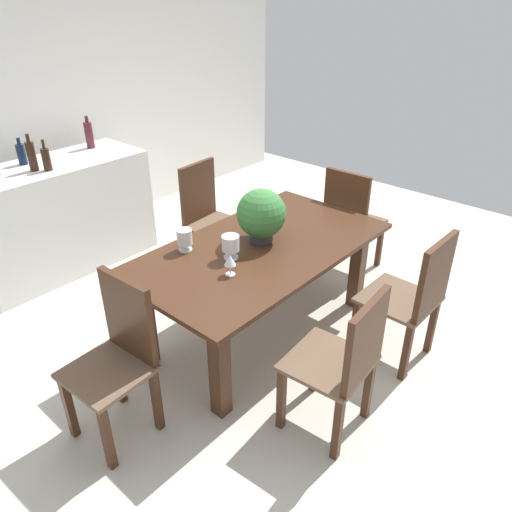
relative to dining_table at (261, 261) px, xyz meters
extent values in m
plane|color=beige|center=(0.00, 0.14, -0.61)|extent=(7.04, 7.04, 0.00)
cube|color=white|center=(0.00, 2.74, 0.69)|extent=(6.40, 0.10, 2.60)
cube|color=#422616|center=(0.00, 0.00, 0.11)|extent=(1.90, 1.05, 0.03)
cube|color=#422616|center=(-0.79, -0.36, -0.26)|extent=(0.10, 0.10, 0.70)
cube|color=#422616|center=(0.79, -0.36, -0.26)|extent=(0.10, 0.10, 0.70)
cube|color=#422616|center=(-0.79, 0.36, -0.26)|extent=(0.10, 0.10, 0.70)
cube|color=#422616|center=(0.79, 0.36, -0.26)|extent=(0.10, 0.10, 0.70)
cube|color=#422616|center=(1.49, -0.18, -0.39)|extent=(0.05, 0.05, 0.45)
cube|color=#422616|center=(1.48, 0.20, -0.39)|extent=(0.05, 0.05, 0.45)
cube|color=#422616|center=(1.13, -0.20, -0.39)|extent=(0.05, 0.05, 0.45)
cube|color=#422616|center=(1.12, 0.18, -0.39)|extent=(0.05, 0.05, 0.45)
cube|color=brown|center=(1.31, 0.00, -0.15)|extent=(0.45, 0.47, 0.03)
cube|color=#422616|center=(1.11, -0.01, 0.12)|extent=(0.05, 0.42, 0.51)
cube|color=#422616|center=(-1.49, 0.17, -0.39)|extent=(0.05, 0.05, 0.45)
cube|color=#422616|center=(-1.47, -0.19, -0.39)|extent=(0.05, 0.05, 0.45)
cube|color=#422616|center=(-1.14, 0.19, -0.39)|extent=(0.05, 0.05, 0.45)
cube|color=#422616|center=(-1.12, -0.17, -0.39)|extent=(0.05, 0.05, 0.45)
cube|color=brown|center=(-1.31, 0.00, -0.15)|extent=(0.45, 0.45, 0.03)
cube|color=#422616|center=(-1.12, 0.01, 0.12)|extent=(0.06, 0.40, 0.51)
cube|color=#422616|center=(-0.25, -0.68, -0.39)|extent=(0.05, 0.05, 0.45)
cube|color=#422616|center=(-0.63, -0.71, -0.39)|extent=(0.05, 0.05, 0.45)
cube|color=#422616|center=(-0.22, -1.05, -0.39)|extent=(0.05, 0.05, 0.45)
cube|color=#422616|center=(-0.60, -1.08, -0.39)|extent=(0.05, 0.05, 0.45)
cube|color=brown|center=(-0.43, -0.88, -0.15)|extent=(0.49, 0.48, 0.03)
cube|color=#422616|center=(-0.41, -1.08, 0.11)|extent=(0.42, 0.07, 0.48)
cube|color=#422616|center=(0.63, -0.69, -0.39)|extent=(0.04, 0.04, 0.45)
cube|color=#422616|center=(0.24, -0.68, -0.39)|extent=(0.04, 0.04, 0.45)
cube|color=#422616|center=(0.62, -1.08, -0.39)|extent=(0.04, 0.04, 0.45)
cube|color=#422616|center=(0.23, -1.07, -0.39)|extent=(0.04, 0.04, 0.45)
cube|color=brown|center=(0.43, -0.88, -0.15)|extent=(0.47, 0.48, 0.03)
cube|color=#422616|center=(0.42, -1.09, 0.12)|extent=(0.43, 0.05, 0.51)
cube|color=#422616|center=(0.25, 0.67, -0.39)|extent=(0.05, 0.05, 0.45)
cube|color=#422616|center=(0.63, 0.70, -0.39)|extent=(0.05, 0.05, 0.45)
cube|color=#422616|center=(0.22, 1.06, -0.39)|extent=(0.05, 0.05, 0.45)
cube|color=#422616|center=(0.60, 1.09, -0.39)|extent=(0.05, 0.05, 0.45)
cube|color=brown|center=(0.43, 0.88, -0.15)|extent=(0.49, 0.50, 0.03)
cube|color=#422616|center=(0.41, 1.10, 0.13)|extent=(0.42, 0.07, 0.52)
cylinder|color=#333338|center=(0.07, 0.06, 0.16)|extent=(0.17, 0.17, 0.08)
sphere|color=#387538|center=(0.07, 0.06, 0.33)|extent=(0.35, 0.35, 0.35)
sphere|color=#C64C56|center=(0.09, -0.04, 0.34)|extent=(0.05, 0.05, 0.05)
sphere|color=#C64C56|center=(0.08, 0.18, 0.39)|extent=(0.05, 0.05, 0.05)
sphere|color=#C64C56|center=(0.23, 0.06, 0.29)|extent=(0.04, 0.04, 0.04)
sphere|color=#C64C56|center=(0.20, 0.08, 0.44)|extent=(0.04, 0.04, 0.04)
cylinder|color=silver|center=(-0.39, 0.35, 0.13)|extent=(0.10, 0.10, 0.01)
cylinder|color=silver|center=(-0.39, 0.35, 0.15)|extent=(0.03, 0.03, 0.04)
cylinder|color=silver|center=(-0.39, 0.35, 0.23)|extent=(0.11, 0.11, 0.11)
cylinder|color=silver|center=(-0.26, 0.04, 0.13)|extent=(0.10, 0.10, 0.01)
cylinder|color=silver|center=(-0.26, 0.04, 0.16)|extent=(0.02, 0.02, 0.05)
cylinder|color=silver|center=(-0.26, 0.04, 0.24)|extent=(0.12, 0.12, 0.11)
cylinder|color=silver|center=(-0.42, -0.11, 0.13)|extent=(0.06, 0.06, 0.00)
cylinder|color=silver|center=(-0.42, -0.11, 0.16)|extent=(0.01, 0.01, 0.07)
cone|color=silver|center=(-0.42, -0.11, 0.23)|extent=(0.08, 0.08, 0.07)
cube|color=silver|center=(-0.43, 2.06, -0.12)|extent=(1.61, 0.67, 0.99)
cylinder|color=#511E28|center=(0.08, 2.21, 0.50)|extent=(0.08, 0.08, 0.24)
cylinder|color=#511E28|center=(0.08, 2.21, 0.65)|extent=(0.03, 0.03, 0.06)
cylinder|color=black|center=(-0.51, 1.90, 0.47)|extent=(0.07, 0.07, 0.18)
cylinder|color=black|center=(-0.51, 1.90, 0.60)|extent=(0.02, 0.02, 0.08)
cylinder|color=#0F1E38|center=(-0.57, 2.22, 0.47)|extent=(0.07, 0.07, 0.17)
cylinder|color=#0F1E38|center=(-0.57, 2.22, 0.58)|extent=(0.03, 0.03, 0.06)
cylinder|color=black|center=(-0.59, 1.98, 0.50)|extent=(0.07, 0.07, 0.24)
cylinder|color=black|center=(-0.59, 1.98, 0.65)|extent=(0.03, 0.03, 0.07)
camera|label=1|loc=(-2.29, -1.97, 1.73)|focal=34.11mm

